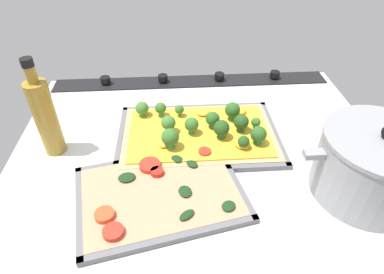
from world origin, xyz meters
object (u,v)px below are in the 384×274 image
object	(u,v)px
baking_tray_front	(198,136)
cooking_pot	(373,165)
veggie_pizza_back	(159,192)
oil_bottle	(45,116)
broccoli_pizza	(201,130)
baking_tray_back	(160,195)

from	to	relation	value
baking_tray_front	cooking_pot	xyz separation A→B (cm)	(-30.86, 18.62, 6.29)
veggie_pizza_back	oil_bottle	distance (cm)	29.06
broccoli_pizza	baking_tray_back	distance (cm)	20.05
oil_bottle	cooking_pot	bearing A→B (deg)	165.45
baking_tray_back	cooking_pot	distance (cm)	40.15
broccoli_pizza	baking_tray_back	bearing A→B (deg)	61.68
cooking_pot	baking_tray_back	bearing A→B (deg)	-1.59
cooking_pot	oil_bottle	xyz separation A→B (cm)	(63.23, -16.41, 2.61)
veggie_pizza_back	baking_tray_front	bearing A→B (deg)	-117.30
broccoli_pizza	oil_bottle	size ratio (longest dim) A/B	1.58
baking_tray_back	veggie_pizza_back	bearing A→B (deg)	-34.37
cooking_pot	broccoli_pizza	bearing A→B (deg)	-31.77
broccoli_pizza	veggie_pizza_back	xyz separation A→B (cm)	(9.67, 17.44, -1.08)
baking_tray_front	oil_bottle	distance (cm)	33.64
baking_tray_front	veggie_pizza_back	size ratio (longest dim) A/B	1.16
veggie_pizza_back	oil_bottle	world-z (taller)	oil_bottle
broccoli_pizza	cooking_pot	distance (cm)	35.77
cooking_pot	oil_bottle	bearing A→B (deg)	-14.55
veggie_pizza_back	oil_bottle	xyz separation A→B (cm)	(23.39, -15.18, 8.19)
baking_tray_back	veggie_pizza_back	distance (cm)	0.74
baking_tray_front	veggie_pizza_back	bearing A→B (deg)	62.70
baking_tray_front	cooking_pot	world-z (taller)	cooking_pot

